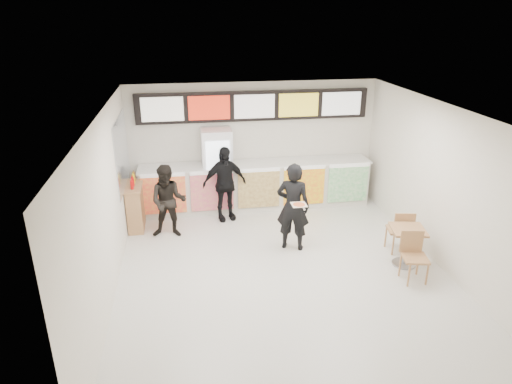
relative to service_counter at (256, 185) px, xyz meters
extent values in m
plane|color=beige|center=(0.00, -3.09, -0.57)|extent=(7.00, 7.00, 0.00)
plane|color=white|center=(0.00, -3.09, 2.43)|extent=(7.00, 7.00, 0.00)
plane|color=silver|center=(0.00, 0.41, 0.93)|extent=(6.00, 0.00, 6.00)
plane|color=silver|center=(-3.00, -3.09, 0.93)|extent=(0.00, 7.00, 7.00)
plane|color=silver|center=(3.00, -3.09, 0.93)|extent=(0.00, 7.00, 7.00)
cube|color=silver|center=(0.00, 0.01, -0.02)|extent=(5.50, 0.70, 1.10)
cube|color=silver|center=(0.00, 0.01, 0.55)|extent=(5.56, 0.76, 0.04)
cube|color=red|center=(-2.20, -0.37, 0.03)|extent=(0.99, 0.02, 0.90)
cube|color=#D12E6C|center=(-1.10, -0.37, 0.03)|extent=(0.99, 0.02, 0.90)
cube|color=brown|center=(0.00, -0.37, 0.03)|extent=(0.99, 0.02, 0.90)
cube|color=yellow|center=(1.10, -0.37, 0.03)|extent=(0.99, 0.02, 0.90)
cube|color=green|center=(2.20, -0.37, 0.03)|extent=(0.99, 0.02, 0.90)
cube|color=black|center=(0.00, 0.33, 1.88)|extent=(5.50, 0.12, 0.70)
cube|color=white|center=(-2.12, 0.26, 1.88)|extent=(0.95, 0.02, 0.55)
cube|color=red|center=(-1.06, 0.26, 1.88)|extent=(0.95, 0.02, 0.55)
cube|color=silver|center=(0.00, 0.26, 1.88)|extent=(0.95, 0.02, 0.55)
cube|color=yellow|center=(1.06, 0.26, 1.88)|extent=(0.95, 0.02, 0.55)
cube|color=white|center=(2.12, 0.26, 1.88)|extent=(0.95, 0.02, 0.55)
cube|color=white|center=(-0.93, 0.03, 0.43)|extent=(0.70, 0.65, 2.00)
cube|color=white|center=(-0.93, -0.31, 0.48)|extent=(0.54, 0.02, 1.50)
cylinder|color=#21991B|center=(-1.14, -0.27, -0.12)|extent=(0.07, 0.07, 0.22)
cylinder|color=#F65214|center=(-1.00, -0.27, -0.12)|extent=(0.07, 0.07, 0.22)
cylinder|color=#BC3212|center=(-0.86, -0.27, -0.12)|extent=(0.07, 0.07, 0.22)
cylinder|color=blue|center=(-0.72, -0.27, -0.12)|extent=(0.07, 0.07, 0.22)
cylinder|color=#F65214|center=(-1.14, -0.27, 0.26)|extent=(0.07, 0.07, 0.22)
cylinder|color=#BC3212|center=(-1.00, -0.27, 0.26)|extent=(0.07, 0.07, 0.22)
cylinder|color=blue|center=(-0.86, -0.27, 0.26)|extent=(0.07, 0.07, 0.22)
cylinder|color=#21991B|center=(-0.72, -0.27, 0.26)|extent=(0.07, 0.07, 0.22)
cylinder|color=#BC3212|center=(-1.14, -0.27, 0.64)|extent=(0.07, 0.07, 0.22)
cylinder|color=blue|center=(-1.00, -0.27, 0.64)|extent=(0.07, 0.07, 0.22)
cylinder|color=#21991B|center=(-0.86, -0.27, 0.64)|extent=(0.07, 0.07, 0.22)
cylinder|color=#F65214|center=(-0.72, -0.27, 0.64)|extent=(0.07, 0.07, 0.22)
cylinder|color=blue|center=(-1.14, -0.27, 1.02)|extent=(0.07, 0.07, 0.22)
cylinder|color=#21991B|center=(-1.00, -0.27, 1.02)|extent=(0.07, 0.07, 0.22)
cylinder|color=#F65214|center=(-0.86, -0.27, 1.02)|extent=(0.07, 0.07, 0.22)
cylinder|color=#BC3212|center=(-0.72, -0.27, 1.02)|extent=(0.07, 0.07, 0.22)
cube|color=#B2B7BF|center=(-2.99, -0.64, 1.18)|extent=(0.01, 2.00, 1.50)
imported|color=black|center=(0.39, -2.17, 0.34)|extent=(0.78, 0.66, 1.82)
imported|color=black|center=(-2.08, -1.24, 0.22)|extent=(0.85, 0.70, 1.60)
imported|color=black|center=(-0.83, -0.56, 0.30)|extent=(1.09, 0.65, 1.74)
cube|color=beige|center=(0.39, -2.62, 0.58)|extent=(0.28, 0.28, 0.01)
cone|color=#CC7233|center=(0.39, -2.62, 0.59)|extent=(0.36, 0.36, 0.02)
cube|color=tan|center=(2.36, -3.17, 0.17)|extent=(0.71, 0.71, 0.04)
cylinder|color=gray|center=(2.36, -3.17, -0.21)|extent=(0.08, 0.08, 0.73)
cylinder|color=gray|center=(2.36, -3.17, -0.56)|extent=(0.45, 0.45, 0.03)
cube|color=tan|center=(2.25, -3.72, -0.12)|extent=(0.50, 0.50, 0.04)
cube|color=tan|center=(2.25, -3.53, 0.12)|extent=(0.40, 0.11, 0.43)
cube|color=tan|center=(2.46, -2.62, -0.12)|extent=(0.50, 0.50, 0.04)
cube|color=tan|center=(2.46, -2.82, 0.12)|extent=(0.40, 0.11, 0.43)
cube|color=tan|center=(-2.82, -0.69, -0.09)|extent=(0.32, 0.86, 0.96)
cube|color=tan|center=(-2.82, -0.69, 0.41)|extent=(0.36, 0.90, 0.04)
cylinder|color=red|center=(-2.82, -0.92, 0.53)|extent=(0.06, 0.06, 0.19)
cylinder|color=red|center=(-2.82, -0.74, 0.53)|extent=(0.06, 0.06, 0.19)
cylinder|color=yellow|center=(-2.82, -0.56, 0.53)|extent=(0.06, 0.06, 0.19)
cylinder|color=brown|center=(-2.82, -0.39, 0.53)|extent=(0.06, 0.06, 0.19)
camera|label=1|loc=(-1.66, -10.24, 3.97)|focal=32.00mm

